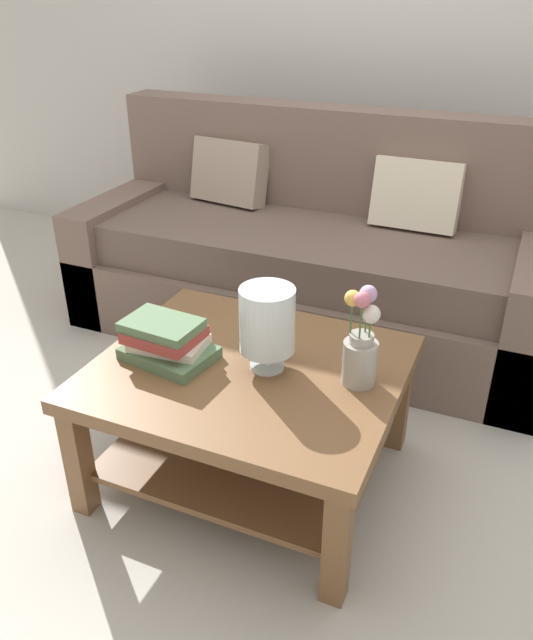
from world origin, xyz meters
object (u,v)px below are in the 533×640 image
(glass_hurricane_vase, at_px, (267,322))
(flower_pitcher, at_px, (361,347))
(coffee_table, at_px, (249,398))
(couch, at_px, (311,260))
(book_stack_main, at_px, (166,341))

(glass_hurricane_vase, bearing_deg, flower_pitcher, 7.08)
(coffee_table, bearing_deg, flower_pitcher, 8.33)
(glass_hurricane_vase, distance_m, flower_pitcher, 0.31)
(couch, bearing_deg, coffee_table, -80.42)
(book_stack_main, bearing_deg, couch, 86.36)
(book_stack_main, height_order, flower_pitcher, flower_pitcher)
(flower_pitcher, bearing_deg, book_stack_main, -169.70)
(couch, xyz_separation_m, flower_pitcher, (0.56, -1.11, 0.24))
(glass_hurricane_vase, bearing_deg, book_stack_main, -166.84)
(coffee_table, xyz_separation_m, flower_pitcher, (0.36, 0.05, 0.26))
(coffee_table, bearing_deg, glass_hurricane_vase, 14.38)
(couch, xyz_separation_m, glass_hurricane_vase, (0.26, -1.15, 0.28))
(glass_hurricane_vase, xyz_separation_m, flower_pitcher, (0.30, 0.04, -0.04))
(couch, relative_size, coffee_table, 2.29)
(coffee_table, distance_m, flower_pitcher, 0.45)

